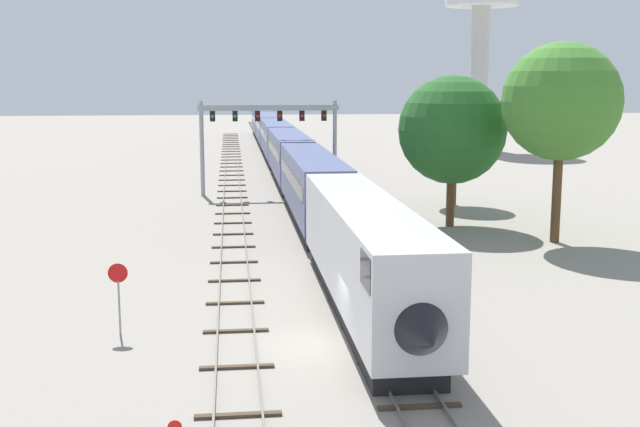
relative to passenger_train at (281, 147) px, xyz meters
name	(u,v)px	position (x,y,z in m)	size (l,w,h in m)	color
ground_plane	(330,345)	(-2.00, -58.08, -2.61)	(400.00, 400.00, 0.00)	gray
track_main	(281,168)	(0.00, 1.92, -2.54)	(2.60, 200.00, 0.16)	slate
track_near	(232,194)	(-5.50, -18.08, -2.54)	(2.60, 160.00, 0.16)	slate
passenger_train	(281,147)	(0.00, 0.00, 0.00)	(3.04, 128.65, 4.80)	silver
signal_gantry	(269,126)	(-2.25, -18.07, 3.38)	(12.10, 0.49, 8.11)	#999BA0
stop_sign	(118,289)	(-10.00, -55.92, -0.74)	(0.76, 0.08, 2.88)	gray
trackside_tree_left	(452,130)	(9.24, -34.63, 3.94)	(7.26, 7.26, 10.20)	brown
trackside_tree_mid	(455,129)	(11.99, -25.69, 3.43)	(5.41, 5.41, 8.78)	brown
trackside_tree_right	(561,102)	(14.17, -40.65, 5.95)	(7.10, 7.10, 12.14)	brown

